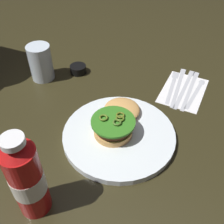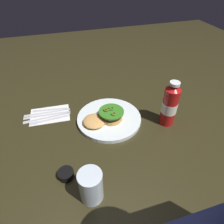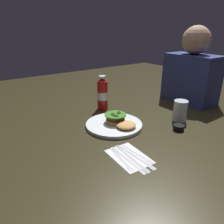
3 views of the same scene
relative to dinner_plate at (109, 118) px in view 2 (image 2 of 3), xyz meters
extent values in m
plane|color=#2C2814|center=(0.03, 0.15, -0.01)|extent=(3.00, 3.00, 0.00)
cylinder|color=white|center=(0.00, 0.00, 0.00)|extent=(0.30, 0.30, 0.02)
cylinder|color=tan|center=(-0.01, 0.01, 0.02)|extent=(0.10, 0.10, 0.02)
cylinder|color=#512D19|center=(-0.01, 0.01, 0.03)|extent=(0.09, 0.09, 0.02)
cylinder|color=red|center=(-0.01, 0.01, 0.05)|extent=(0.09, 0.09, 0.01)
cylinder|color=#31751E|center=(-0.01, 0.01, 0.05)|extent=(0.11, 0.11, 0.01)
torus|color=#586519|center=(0.01, 0.00, 0.06)|extent=(0.02, 0.02, 0.01)
torus|color=#536E1F|center=(-0.01, 0.04, 0.06)|extent=(0.02, 0.02, 0.01)
torus|color=#446923|center=(-0.01, 0.00, 0.06)|extent=(0.02, 0.02, 0.01)
torus|color=#536A1D|center=(0.00, 0.00, 0.06)|extent=(0.02, 0.02, 0.01)
ellipsoid|color=tan|center=(0.07, 0.02, 0.02)|extent=(0.10, 0.10, 0.03)
cylinder|color=red|center=(-0.25, 0.09, 0.08)|extent=(0.07, 0.07, 0.18)
cone|color=red|center=(-0.25, 0.09, 0.18)|extent=(0.06, 0.06, 0.02)
cylinder|color=white|center=(-0.25, 0.09, 0.20)|extent=(0.04, 0.04, 0.01)
cylinder|color=white|center=(-0.25, 0.09, 0.08)|extent=(0.07, 0.07, 0.05)
cylinder|color=silver|center=(0.16, 0.34, 0.05)|extent=(0.08, 0.08, 0.12)
cylinder|color=black|center=(0.23, 0.24, 0.00)|extent=(0.06, 0.06, 0.03)
cube|color=white|center=(0.27, -0.12, -0.01)|extent=(0.19, 0.14, 0.00)
cube|color=silver|center=(0.26, -0.16, 0.00)|extent=(0.17, 0.04, 0.00)
ellipsoid|color=silver|center=(0.33, -0.17, 0.00)|extent=(0.04, 0.03, 0.00)
cube|color=silver|center=(0.27, -0.14, 0.00)|extent=(0.20, 0.02, 0.00)
cube|color=silver|center=(0.35, -0.14, 0.00)|extent=(0.08, 0.02, 0.00)
cube|color=silver|center=(0.27, -0.12, 0.00)|extent=(0.20, 0.02, 0.00)
cube|color=silver|center=(0.35, -0.12, 0.00)|extent=(0.08, 0.02, 0.00)
cube|color=silver|center=(0.27, -0.10, 0.00)|extent=(0.20, 0.02, 0.00)
cube|color=silver|center=(0.35, -0.10, 0.00)|extent=(0.08, 0.02, 0.00)
cube|color=silver|center=(0.27, -0.08, 0.00)|extent=(0.18, 0.02, 0.00)
cube|color=silver|center=(0.34, -0.08, 0.00)|extent=(0.04, 0.02, 0.00)
camera|label=1|loc=(-0.45, -0.17, 0.53)|focal=42.96mm
camera|label=2|loc=(0.19, 0.66, 0.61)|focal=31.37mm
camera|label=3|loc=(0.82, -0.60, 0.49)|focal=33.87mm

